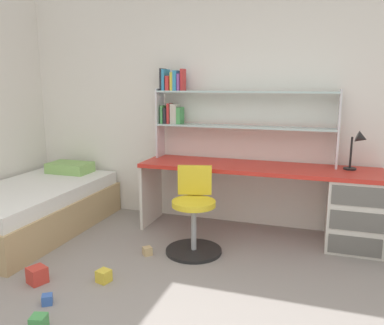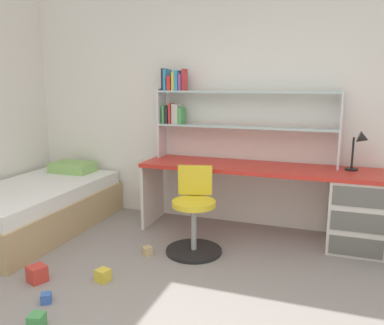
% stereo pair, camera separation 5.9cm
% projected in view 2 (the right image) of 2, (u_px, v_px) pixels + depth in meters
% --- Properties ---
extents(room_shell, '(6.15, 6.22, 2.68)m').
position_uv_depth(room_shell, '(64.00, 107.00, 3.43)').
color(room_shell, white).
rests_on(room_shell, ground_plane).
extents(desk, '(2.38, 0.60, 0.73)m').
position_uv_depth(desk, '(324.00, 202.00, 3.79)').
color(desk, red).
rests_on(desk, ground_plane).
extents(bookshelf_hutch, '(1.90, 0.22, 0.97)m').
position_uv_depth(bookshelf_hutch, '(219.00, 107.00, 4.15)').
color(bookshelf_hutch, silver).
rests_on(bookshelf_hutch, desk).
extents(desk_lamp, '(0.20, 0.17, 0.38)m').
position_uv_depth(desk_lamp, '(361.00, 145.00, 3.66)').
color(desk_lamp, black).
rests_on(desk_lamp, desk).
extents(swivel_chair, '(0.52, 0.52, 0.79)m').
position_uv_depth(swivel_chair, '(194.00, 219.00, 3.63)').
color(swivel_chair, black).
rests_on(swivel_chair, ground_plane).
extents(bed_platform, '(1.06, 1.88, 0.61)m').
position_uv_depth(bed_platform, '(35.00, 207.00, 4.20)').
color(bed_platform, tan).
rests_on(bed_platform, ground_plane).
extents(toy_block_yellow_0, '(0.12, 0.12, 0.10)m').
position_uv_depth(toy_block_yellow_0, '(103.00, 275.00, 3.12)').
color(toy_block_yellow_0, gold).
rests_on(toy_block_yellow_0, ground_plane).
extents(toy_block_green_1, '(0.12, 0.12, 0.10)m').
position_uv_depth(toy_block_green_1, '(37.00, 321.00, 2.52)').
color(toy_block_green_1, '#479E51').
rests_on(toy_block_green_1, ground_plane).
extents(toy_block_blue_2, '(0.10, 0.10, 0.07)m').
position_uv_depth(toy_block_blue_2, '(46.00, 298.00, 2.81)').
color(toy_block_blue_2, '#3860B7').
rests_on(toy_block_blue_2, ground_plane).
extents(toy_block_natural_3, '(0.11, 0.11, 0.08)m').
position_uv_depth(toy_block_natural_3, '(147.00, 251.00, 3.60)').
color(toy_block_natural_3, tan).
rests_on(toy_block_natural_3, ground_plane).
extents(toy_block_red_4, '(0.17, 0.17, 0.13)m').
position_uv_depth(toy_block_red_4, '(37.00, 274.00, 3.11)').
color(toy_block_red_4, red).
rests_on(toy_block_red_4, ground_plane).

